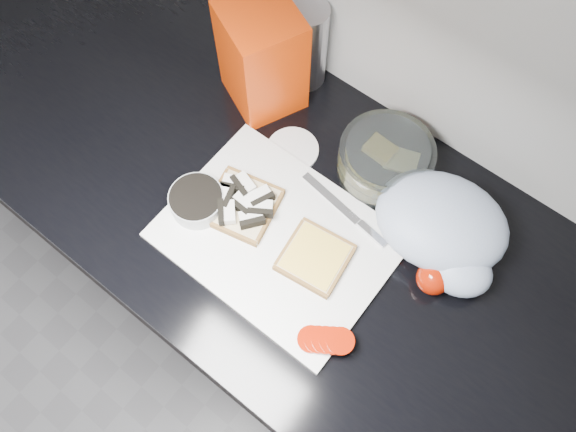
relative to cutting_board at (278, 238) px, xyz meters
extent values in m
cube|color=black|center=(0.03, 0.06, -0.48)|extent=(3.50, 0.60, 0.86)
cube|color=black|center=(0.03, 0.06, -0.03)|extent=(3.50, 0.64, 0.04)
cube|color=silver|center=(0.00, 0.00, 0.00)|extent=(0.40, 0.30, 0.01)
cube|color=#C7BB8C|center=(-0.09, 0.01, 0.01)|extent=(0.14, 0.14, 0.02)
cube|color=white|center=(-0.12, 0.03, 0.03)|extent=(0.05, 0.04, 0.02)
cube|color=black|center=(-0.12, 0.03, 0.03)|extent=(0.05, 0.03, 0.02)
cube|color=white|center=(-0.11, 0.04, 0.03)|extent=(0.05, 0.03, 0.02)
cube|color=black|center=(-0.11, 0.04, 0.03)|extent=(0.05, 0.02, 0.02)
cube|color=white|center=(-0.07, 0.03, 0.03)|extent=(0.04, 0.05, 0.02)
cube|color=black|center=(-0.07, 0.03, 0.03)|extent=(0.03, 0.05, 0.02)
cube|color=white|center=(-0.12, -0.01, 0.03)|extent=(0.04, 0.05, 0.02)
cube|color=black|center=(-0.12, -0.01, 0.03)|extent=(0.02, 0.05, 0.02)
cube|color=white|center=(-0.08, 0.01, 0.03)|extent=(0.04, 0.03, 0.02)
cube|color=black|center=(-0.08, 0.01, 0.03)|extent=(0.05, 0.01, 0.02)
cube|color=white|center=(-0.05, -0.01, 0.03)|extent=(0.04, 0.05, 0.02)
cube|color=black|center=(-0.05, -0.01, 0.03)|extent=(0.04, 0.04, 0.02)
cube|color=white|center=(-0.09, -0.03, 0.03)|extent=(0.05, 0.05, 0.02)
cube|color=black|center=(-0.09, -0.03, 0.03)|extent=(0.04, 0.04, 0.02)
cube|color=white|center=(-0.05, 0.02, 0.03)|extent=(0.05, 0.04, 0.02)
cube|color=black|center=(-0.05, 0.02, 0.03)|extent=(0.04, 0.03, 0.02)
cube|color=#C7BB8C|center=(0.08, 0.01, 0.01)|extent=(0.12, 0.12, 0.01)
cube|color=yellow|center=(0.08, 0.01, 0.02)|extent=(0.11, 0.11, 0.00)
cylinder|color=#981603|center=(0.16, -0.11, 0.01)|extent=(0.05, 0.05, 0.01)
cylinder|color=#981603|center=(0.17, -0.10, 0.01)|extent=(0.05, 0.05, 0.01)
cylinder|color=#981603|center=(0.18, -0.10, 0.02)|extent=(0.05, 0.05, 0.01)
cylinder|color=#981603|center=(0.19, -0.09, 0.02)|extent=(0.06, 0.06, 0.01)
cylinder|color=#981603|center=(0.20, -0.09, 0.02)|extent=(0.06, 0.06, 0.01)
cube|color=silver|center=(0.03, 0.12, 0.01)|extent=(0.14, 0.03, 0.00)
cube|color=silver|center=(0.13, 0.11, 0.01)|extent=(0.06, 0.02, 0.01)
cylinder|color=#AAAFB0|center=(-0.15, -0.04, 0.02)|extent=(0.10, 0.10, 0.05)
cylinder|color=black|center=(-0.15, -0.04, 0.04)|extent=(0.10, 0.10, 0.01)
cylinder|color=silver|center=(-0.09, 0.16, 0.00)|extent=(0.13, 0.13, 0.01)
cylinder|color=silver|center=(0.07, 0.24, 0.03)|extent=(0.18, 0.18, 0.07)
cube|color=yellow|center=(0.05, 0.24, 0.03)|extent=(0.06, 0.04, 0.04)
cube|color=#E2CF87|center=(0.10, 0.25, 0.01)|extent=(0.07, 0.07, 0.01)
cube|color=#CA3303|center=(-0.22, 0.24, 0.10)|extent=(0.18, 0.18, 0.22)
cylinder|color=#A6A5AA|center=(-0.18, 0.32, 0.09)|extent=(0.08, 0.08, 0.19)
ellipsoid|color=#A5B3CC|center=(0.22, 0.19, 0.05)|extent=(0.27, 0.24, 0.10)
ellipsoid|color=#A5B3CC|center=(0.29, 0.13, 0.03)|extent=(0.13, 0.12, 0.07)
sphere|color=#981603|center=(0.21, 0.13, 0.02)|extent=(0.06, 0.06, 0.06)
sphere|color=#981603|center=(0.26, 0.10, 0.02)|extent=(0.06, 0.06, 0.06)
camera|label=1|loc=(0.25, -0.29, 0.94)|focal=35.00mm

